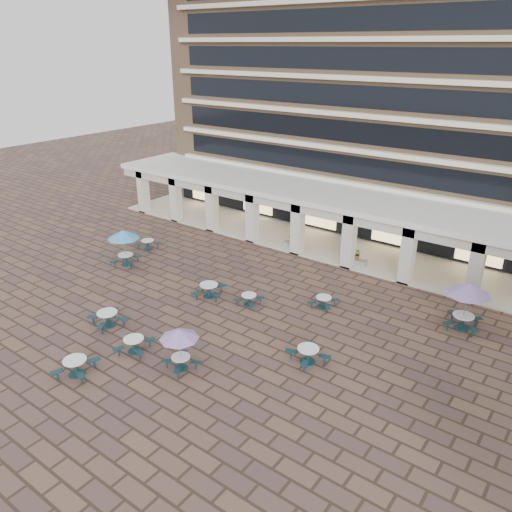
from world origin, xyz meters
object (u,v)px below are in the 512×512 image
object	(u,v)px
picnic_table_2	(134,344)
planter_left	(293,243)
planter_right	(356,258)
picnic_table_1	(75,365)

from	to	relation	value
picnic_table_2	planter_left	bearing A→B (deg)	71.70
planter_right	picnic_table_1	bearing A→B (deg)	-104.56
picnic_table_1	planter_right	size ratio (longest dim) A/B	1.54
picnic_table_1	planter_left	world-z (taller)	planter_left
picnic_table_2	planter_left	world-z (taller)	planter_left
picnic_table_2	planter_right	distance (m)	17.18
picnic_table_2	planter_left	size ratio (longest dim) A/B	1.43
picnic_table_1	planter_left	distance (m)	19.57
picnic_table_1	planter_right	distance (m)	20.22
picnic_table_1	picnic_table_2	size ratio (longest dim) A/B	1.08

